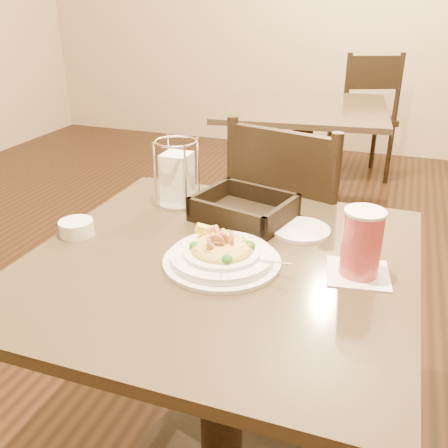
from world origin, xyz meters
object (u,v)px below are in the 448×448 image
(background_table, at_px, (302,144))
(pasta_bowl, at_px, (222,254))
(butter_ramekin, at_px, (76,228))
(drink_glass, at_px, (362,243))
(bread_basket, at_px, (244,211))
(dining_chair_near, at_px, (294,237))
(side_plate, at_px, (301,230))
(dining_chair_far, at_px, (364,113))
(napkin_caddy, at_px, (177,177))
(main_table, at_px, (221,334))

(background_table, xyz_separation_m, pasta_bowl, (0.18, -1.86, 0.25))
(pasta_bowl, xyz_separation_m, butter_ramekin, (-0.41, 0.02, -0.01))
(drink_glass, relative_size, bread_basket, 0.54)
(dining_chair_near, distance_m, bread_basket, 0.45)
(dining_chair_near, xyz_separation_m, bread_basket, (-0.07, -0.38, 0.24))
(side_plate, bearing_deg, butter_ramekin, -158.59)
(dining_chair_near, distance_m, dining_chair_far, 2.18)
(napkin_caddy, bearing_deg, pasta_bowl, -50.38)
(main_table, height_order, napkin_caddy, napkin_caddy)
(dining_chair_near, height_order, pasta_bowl, dining_chair_near)
(background_table, bearing_deg, bread_basket, -84.64)
(side_plate, bearing_deg, dining_chair_far, 91.26)
(dining_chair_near, relative_size, pasta_bowl, 3.03)
(pasta_bowl, bearing_deg, butter_ramekin, 177.75)
(bread_basket, distance_m, butter_ramekin, 0.45)
(dining_chair_far, bearing_deg, drink_glass, 72.85)
(bread_basket, bearing_deg, pasta_bowl, -83.77)
(napkin_caddy, xyz_separation_m, butter_ramekin, (-0.16, -0.28, -0.06))
(bread_basket, bearing_deg, drink_glass, -31.19)
(drink_glass, bearing_deg, dining_chair_near, 114.32)
(butter_ramekin, bearing_deg, background_table, 82.87)
(main_table, xyz_separation_m, dining_chair_near, (0.05, 0.61, 0.01))
(dining_chair_far, xyz_separation_m, drink_glass, (0.22, -2.76, 0.30))
(bread_basket, relative_size, butter_ramekin, 3.29)
(drink_glass, height_order, butter_ramekin, drink_glass)
(dining_chair_far, distance_m, pasta_bowl, 2.82)
(dining_chair_near, bearing_deg, main_table, 99.80)
(main_table, xyz_separation_m, bread_basket, (-0.02, 0.23, 0.25))
(background_table, height_order, bread_basket, bread_basket)
(background_table, relative_size, bread_basket, 3.41)
(main_table, distance_m, background_table, 1.84)
(main_table, height_order, bread_basket, bread_basket)
(dining_chair_far, height_order, bread_basket, dining_chair_far)
(pasta_bowl, bearing_deg, dining_chair_far, 88.33)
(dining_chair_near, relative_size, bread_basket, 3.19)
(main_table, xyz_separation_m, background_table, (-0.17, 1.84, 0.00))
(bread_basket, xyz_separation_m, side_plate, (0.17, -0.03, -0.02))
(background_table, bearing_deg, dining_chair_near, -79.71)
(dining_chair_far, bearing_deg, pasta_bowl, 66.56)
(butter_ramekin, bearing_deg, dining_chair_near, 53.71)
(background_table, xyz_separation_m, dining_chair_far, (0.26, 0.95, 0.01))
(drink_glass, bearing_deg, main_table, -174.21)
(dining_chair_far, height_order, side_plate, dining_chair_far)
(dining_chair_far, distance_m, butter_ramekin, 2.85)
(napkin_caddy, bearing_deg, dining_chair_near, 48.69)
(napkin_caddy, xyz_separation_m, side_plate, (0.39, -0.07, -0.08))
(main_table, relative_size, butter_ramekin, 10.15)
(background_table, bearing_deg, side_plate, -79.00)
(pasta_bowl, relative_size, bread_basket, 1.05)
(pasta_bowl, bearing_deg, drink_glass, 10.51)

